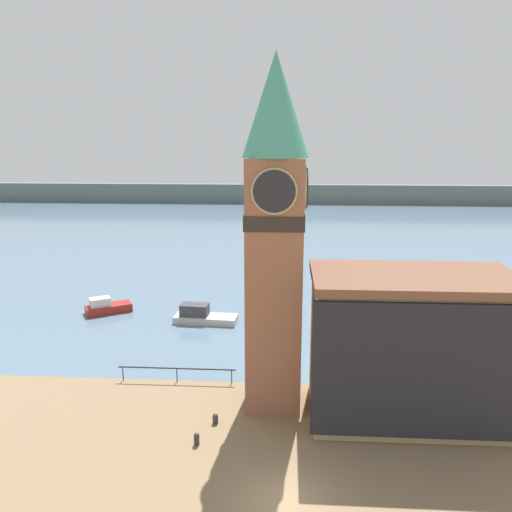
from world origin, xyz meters
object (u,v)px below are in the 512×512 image
boat_far (107,307)px  mooring_bollard_far (215,418)px  boat_near (202,316)px  pier_building (411,347)px  clock_tower (275,229)px  mooring_bollard_near (197,438)px

boat_far → mooring_bollard_far: 23.45m
boat_near → pier_building: bearing=-40.1°
clock_tower → mooring_bollard_far: (-3.49, -2.67, -11.35)m
boat_near → mooring_bollard_far: (3.69, -17.11, -0.29)m
mooring_bollard_near → mooring_bollard_far: bearing=71.3°
boat_far → boat_near: bearing=-41.6°
pier_building → boat_near: (-15.61, 15.39, -4.01)m
pier_building → boat_far: bearing=145.9°
pier_building → boat_far: pier_building is taller
boat_near → mooring_bollard_near: size_ratio=8.27×
boat_near → mooring_bollard_near: 19.58m
mooring_bollard_near → mooring_bollard_far: (0.76, 2.25, -0.06)m
boat_near → boat_far: size_ratio=1.30×
boat_near → mooring_bollard_far: boat_near is taller
boat_far → mooring_bollard_near: (12.90, -21.31, -0.21)m
boat_near → mooring_bollard_far: bearing=-73.4°
pier_building → boat_near: 22.29m
clock_tower → mooring_bollard_far: 12.18m
boat_near → boat_far: (-9.97, 1.94, -0.02)m
pier_building → boat_near: pier_building is taller
clock_tower → boat_far: (-17.15, 16.39, -11.09)m
clock_tower → mooring_bollard_near: (-4.26, -4.92, -11.29)m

